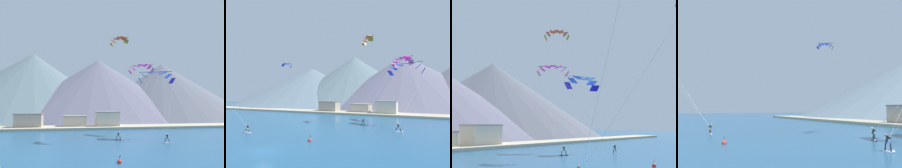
{
  "view_description": "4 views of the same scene",
  "coord_description": "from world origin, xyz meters",
  "views": [
    {
      "loc": [
        -3.09,
        -20.64,
        7.01
      ],
      "look_at": [
        2.86,
        12.4,
        10.44
      ],
      "focal_mm": 35.0,
      "sensor_mm": 36.0,
      "label": 1
    },
    {
      "loc": [
        18.35,
        -17.34,
        7.21
      ],
      "look_at": [
        1.81,
        19.81,
        9.96
      ],
      "focal_mm": 28.0,
      "sensor_mm": 36.0,
      "label": 2
    },
    {
      "loc": [
        -35.22,
        -10.72,
        5.36
      ],
      "look_at": [
        -0.72,
        18.56,
        11.2
      ],
      "focal_mm": 50.0,
      "sensor_mm": 36.0,
      "label": 3
    },
    {
      "loc": [
        38.9,
        -0.05,
        4.14
      ],
      "look_at": [
        1.0,
        15.51,
        7.27
      ],
      "focal_mm": 50.0,
      "sensor_mm": 36.0,
      "label": 4
    }
  ],
  "objects": [
    {
      "name": "ground_plane",
      "position": [
        0.0,
        0.0,
        0.0
      ],
      "size": [
        400.0,
        400.0,
        0.0
      ],
      "primitive_type": "plane",
      "color": "#23567F"
    },
    {
      "name": "kitesurfer_near_lead",
      "position": [
        6.58,
        24.55,
        0.53
      ],
      "size": [
        1.75,
        1.1,
        1.76
      ],
      "color": "black",
      "rests_on": "ground"
    },
    {
      "name": "kitesurfer_near_trail",
      "position": [
        15.19,
        19.7,
        0.55
      ],
      "size": [
        1.75,
        0.63,
        1.79
      ],
      "color": "white",
      "rests_on": "ground"
    },
    {
      "name": "kitesurfer_mid_center",
      "position": [
        -12.18,
        7.14,
        0.45
      ],
      "size": [
        1.75,
        0.56,
        1.66
      ],
      "color": "white",
      "rests_on": "ground"
    },
    {
      "name": "parafoil_kite_near_lead",
      "position": [
        14.96,
        35.11,
        17.26
      ],
      "size": [
        11.8,
        13.25,
        16.89
      ],
      "color": "#C14877"
    },
    {
      "name": "parafoil_kite_near_trail",
      "position": [
        16.35,
        27.98,
        14.16
      ],
      "size": [
        8.71,
        10.19,
        14.0
      ],
      "color": "#1C15B1"
    },
    {
      "name": "parafoil_kite_distant_high_outer",
      "position": [
        -27.82,
        36.7,
        19.45
      ],
      "size": [
        2.5,
        4.24,
        1.46
      ],
      "color": "#301A8E"
    },
    {
      "name": "parafoil_kite_distant_low_drift",
      "position": [
        7.14,
        27.02,
        22.12
      ],
      "size": [
        3.96,
        4.37,
        1.8
      ],
      "color": "#967612"
    },
    {
      "name": "race_marker_buoy",
      "position": [
        2.74,
        6.63,
        0.16
      ],
      "size": [
        0.56,
        0.56,
        1.02
      ],
      "color": "red",
      "rests_on": "ground"
    },
    {
      "name": "shoreline_strip",
      "position": [
        0.0,
        49.73,
        0.35
      ],
      "size": [
        180.0,
        10.0,
        0.7
      ],
      "primitive_type": "cube",
      "color": "#BCAD8E",
      "rests_on": "ground"
    },
    {
      "name": "shore_building_harbour_front",
      "position": [
        8.2,
        51.49,
        2.66
      ],
      "size": [
        7.72,
        6.6,
        5.3
      ],
      "color": "beige",
      "rests_on": "ground"
    },
    {
      "name": "shore_building_promenade_mid",
      "position": [
        -16.41,
        51.51,
        2.42
      ],
      "size": [
        8.39,
        5.61,
        4.81
      ],
      "color": "#A89E8E",
      "rests_on": "ground"
    },
    {
      "name": "shore_building_quay_east",
      "position": [
        -2.3,
        53.32,
        1.98
      ],
      "size": [
        7.56,
        7.23,
        3.95
      ],
      "color": "beige",
      "rests_on": "ground"
    },
    {
      "name": "mountain_peak_central_summit",
      "position": [
        11.68,
        108.12,
        17.28
      ],
      "size": [
        108.19,
        108.19,
        34.56
      ],
      "color": "slate",
      "rests_on": "ground"
    },
    {
      "name": "mountain_peak_east_shoulder",
      "position": [
        -27.63,
        119.89,
        19.78
      ],
      "size": [
        116.55,
        116.55,
        39.56
      ],
      "color": "slate",
      "rests_on": "ground"
    },
    {
      "name": "mountain_peak_far_spur",
      "position": [
        -62.68,
        110.46,
        15.25
      ],
      "size": [
        121.41,
        121.41,
        30.51
      ],
      "color": "slate",
      "rests_on": "ground"
    }
  ]
}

